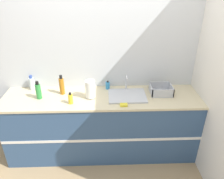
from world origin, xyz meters
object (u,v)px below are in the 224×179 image
(paper_towel_roll, at_px, (90,89))
(bottle_clear, at_px, (32,83))
(sink, at_px, (127,95))
(dish_rack, at_px, (161,91))
(bottle_yellow, at_px, (71,99))
(bottle_green, at_px, (38,91))
(bottle_amber, at_px, (62,86))
(soap_dispenser, at_px, (108,85))

(paper_towel_roll, distance_m, bottle_clear, 0.86)
(sink, distance_m, dish_rack, 0.46)
(dish_rack, relative_size, bottle_yellow, 1.91)
(dish_rack, relative_size, bottle_green, 1.19)
(paper_towel_roll, bearing_deg, bottle_amber, 162.72)
(bottle_amber, distance_m, soap_dispenser, 0.62)
(dish_rack, distance_m, soap_dispenser, 0.73)
(dish_rack, bearing_deg, bottle_clear, 173.98)
(bottle_green, bearing_deg, sink, 0.74)
(dish_rack, distance_m, bottle_green, 1.60)
(soap_dispenser, bearing_deg, bottle_amber, -168.74)
(bottle_clear, height_order, bottle_amber, bottle_amber)
(bottle_yellow, bearing_deg, soap_dispenser, 38.84)
(sink, relative_size, bottle_amber, 1.81)
(paper_towel_roll, height_order, bottle_clear, paper_towel_roll)
(dish_rack, height_order, bottle_amber, bottle_amber)
(sink, relative_size, paper_towel_roll, 2.04)
(dish_rack, distance_m, bottle_yellow, 1.19)
(bottle_yellow, bearing_deg, bottle_green, 161.65)
(soap_dispenser, bearing_deg, sink, -41.10)
(soap_dispenser, bearing_deg, paper_towel_roll, -133.54)
(bottle_clear, relative_size, soap_dispenser, 1.73)
(sink, bearing_deg, dish_rack, 7.21)
(bottle_green, xyz_separation_m, bottle_yellow, (0.42, -0.14, -0.04))
(paper_towel_roll, height_order, bottle_amber, bottle_amber)
(bottle_clear, bearing_deg, bottle_green, -58.13)
(bottle_green, bearing_deg, soap_dispenser, 14.79)
(dish_rack, xyz_separation_m, bottle_yellow, (-1.17, -0.21, 0.02))
(paper_towel_roll, distance_m, bottle_yellow, 0.28)
(sink, relative_size, soap_dispenser, 4.08)
(sink, xyz_separation_m, bottle_clear, (-1.30, 0.24, 0.08))
(bottle_clear, bearing_deg, sink, -10.61)
(bottle_clear, height_order, bottle_green, bottle_green)
(soap_dispenser, bearing_deg, dish_rack, -12.84)
(paper_towel_roll, height_order, soap_dispenser, paper_towel_roll)
(dish_rack, bearing_deg, paper_towel_roll, -175.24)
(paper_towel_roll, distance_m, bottle_amber, 0.40)
(bottle_yellow, bearing_deg, bottle_amber, 119.60)
(sink, distance_m, bottle_clear, 1.32)
(paper_towel_roll, relative_size, bottle_clear, 1.15)
(sink, height_order, bottle_clear, sink)
(bottle_amber, relative_size, soap_dispenser, 2.25)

